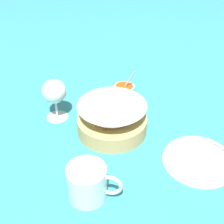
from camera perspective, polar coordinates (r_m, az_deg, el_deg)
ground_plane at (r=0.90m, az=2.09°, el=-5.12°), size 4.00×4.00×0.00m
food_basket at (r=0.90m, az=-0.00°, el=-1.46°), size 0.20×0.20×0.09m
sauce_cup at (r=1.08m, az=2.25°, el=4.12°), size 0.07×0.07×0.09m
wine_glass at (r=0.95m, az=-10.50°, el=3.50°), size 0.07×0.07×0.13m
beer_mug at (r=0.73m, az=-4.48°, el=-12.90°), size 0.13×0.09×0.09m
side_plate at (r=0.86m, az=15.53°, el=-8.39°), size 0.19×0.19×0.01m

